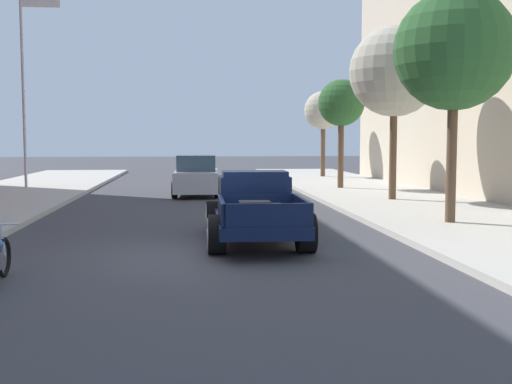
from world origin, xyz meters
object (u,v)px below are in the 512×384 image
street_tree_nearest (454,51)px  street_tree_second (394,72)px  hotrod_truck_navy (255,208)px  car_background_silver (197,177)px  street_tree_farthest (323,111)px  street_tree_third (341,104)px  flagpole (28,59)px

street_tree_nearest → street_tree_second: 6.18m
hotrod_truck_navy → street_tree_nearest: (5.26, 1.53, 3.77)m
car_background_silver → street_tree_farthest: street_tree_farthest is taller
street_tree_second → street_tree_third: 5.48m
street_tree_second → street_tree_third: (-0.58, 5.39, -0.82)m
street_tree_second → car_background_silver: bearing=150.5°
street_tree_third → street_tree_farthest: 8.41m
street_tree_farthest → car_background_silver: bearing=-126.8°
flagpole → street_tree_second: size_ratio=1.50×
street_tree_nearest → street_tree_farthest: bearing=87.4°
car_background_silver → hotrod_truck_navy: bearing=-84.2°
flagpole → street_tree_third: 13.84m
street_tree_nearest → street_tree_second: (0.50, 6.16, 0.12)m
street_tree_second → hotrod_truck_navy: bearing=-126.8°
hotrod_truck_navy → flagpole: size_ratio=0.54×
hotrod_truck_navy → car_background_silver: bearing=95.8°
street_tree_farthest → hotrod_truck_navy: bearing=-106.1°
car_background_silver → street_tree_nearest: street_tree_nearest is taller
flagpole → street_tree_third: size_ratio=1.93×
car_background_silver → street_tree_nearest: bearing=-57.5°
street_tree_second → street_tree_farthest: 13.77m
street_tree_nearest → street_tree_farthest: size_ratio=1.22×
flagpole → street_tree_nearest: (13.70, -13.06, -1.24)m
flagpole → street_tree_nearest: size_ratio=1.54×
street_tree_third → hotrod_truck_navy: bearing=-111.6°
hotrod_truck_navy → street_tree_third: (5.17, 13.08, 3.07)m
car_background_silver → street_tree_farthest: 12.65m
car_background_silver → street_tree_second: 8.86m
hotrod_truck_navy → car_background_silver: car_background_silver is taller
flagpole → street_tree_farthest: 16.25m
street_tree_nearest → street_tree_third: street_tree_nearest is taller
street_tree_farthest → flagpole: bearing=-154.9°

